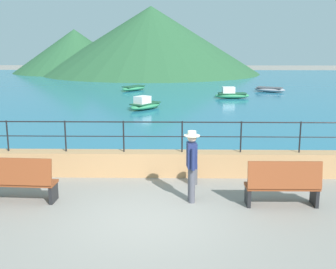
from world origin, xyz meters
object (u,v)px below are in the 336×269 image
bench_far (283,184)px  bollard (193,174)px  boat_1 (270,89)px  person_walking (192,163)px  boat_3 (134,88)px  boat_2 (145,105)px  bench_main (19,180)px  boat_0 (231,94)px

bench_far → bollard: size_ratio=3.00×
bollard → boat_1: 22.09m
person_walking → boat_3: size_ratio=0.74×
boat_2 → boat_3: 9.33m
person_walking → boat_2: (-2.12, 13.90, -0.65)m
boat_1 → boat_3: (-10.30, 0.75, 0.00)m
bench_main → bench_far: bearing=-1.5°
person_walking → boat_1: bearing=73.4°
boat_2 → boat_1: bearing=44.0°
bench_main → bollard: 4.46m
bench_main → person_walking: size_ratio=0.99×
bench_main → boat_1: 24.95m
boat_1 → boat_3: size_ratio=1.04×
boat_0 → boat_1: 4.96m
person_walking → boat_2: size_ratio=0.73×
bench_far → boat_3: (-5.77, 23.41, -0.30)m
bench_main → boat_2: bench_main is taller
bench_main → boat_0: bench_main is taller
bollard → boat_3: (-3.74, 21.84, -0.03)m
boat_0 → boat_1: bearing=47.9°
bench_far → person_walking: size_ratio=0.97×
bench_main → boat_0: size_ratio=0.74×
boat_0 → boat_2: same height
person_walking → boat_1: size_ratio=0.71×
bench_far → person_walking: person_walking is taller
person_walking → bench_main: bearing=-178.2°
bench_main → boat_3: bench_main is taller
bench_main → boat_1: bench_main is taller
person_walking → boat_2: bearing=98.7°
bench_far → boat_2: size_ratio=0.72×
bench_far → bollard: (-2.03, 1.57, -0.28)m
boat_1 → boat_3: same height
bollard → boat_0: boat_0 is taller
bollard → boat_3: bollard is taller
bench_main → bench_far: 6.26m
person_walking → boat_0: size_ratio=0.75×
bench_far → boat_1: bearing=78.7°
bench_main → boat_0: (7.46, 18.82, -0.23)m
boat_1 → bollard: bearing=-107.3°
person_walking → boat_0: (3.32, 18.69, -0.65)m
bollard → boat_2: 12.82m
boat_0 → boat_3: size_ratio=0.99×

